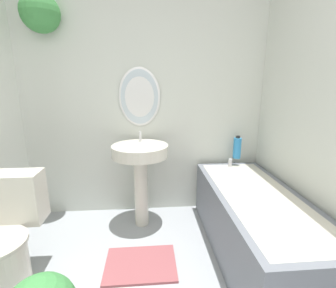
{
  "coord_description": "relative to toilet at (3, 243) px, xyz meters",
  "views": [
    {
      "loc": [
        0.02,
        -0.19,
        1.36
      ],
      "look_at": [
        0.16,
        1.43,
        0.96
      ],
      "focal_mm": 26.0,
      "sensor_mm": 36.0,
      "label": 1
    }
  ],
  "objects": [
    {
      "name": "wall_back",
      "position": [
        0.86,
        1.03,
        0.93
      ],
      "size": [
        2.54,
        0.33,
        2.4
      ],
      "color": "silver",
      "rests_on": "ground_plane"
    },
    {
      "name": "bath_mat",
      "position": [
        0.89,
        0.12,
        -0.33
      ],
      "size": [
        0.54,
        0.4,
        0.02
      ],
      "color": "#934C51",
      "rests_on": "ground_plane"
    },
    {
      "name": "bathtub",
      "position": [
        1.81,
        0.19,
        -0.06
      ],
      "size": [
        0.65,
        1.55,
        0.6
      ],
      "color": "slate",
      "rests_on": "ground_plane"
    },
    {
      "name": "toilet",
      "position": [
        0.0,
        0.0,
        0.0
      ],
      "size": [
        0.41,
        0.58,
        0.76
      ],
      "color": "beige",
      "rests_on": "ground_plane"
    },
    {
      "name": "shampoo_bottle",
      "position": [
        1.89,
        0.89,
        0.38
      ],
      "size": [
        0.08,
        0.08,
        0.24
      ],
      "color": "#2D84C6",
      "rests_on": "bathtub"
    },
    {
      "name": "pedestal_sink",
      "position": [
        0.89,
        0.71,
        0.3
      ],
      "size": [
        0.52,
        0.52,
        0.91
      ],
      "color": "beige",
      "rests_on": "ground_plane"
    }
  ]
}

